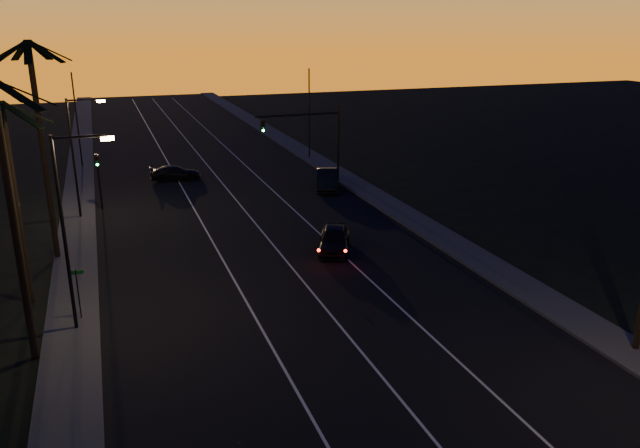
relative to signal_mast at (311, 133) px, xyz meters
name	(u,v)px	position (x,y,z in m)	size (l,w,h in m)	color
road	(258,236)	(-7.14, -9.99, -4.78)	(20.00, 170.00, 0.01)	black
sidewalk_left	(76,255)	(-18.34, -9.99, -4.70)	(2.40, 170.00, 0.16)	#383835
sidewalk_right	(410,218)	(4.06, -9.99, -4.70)	(2.40, 170.00, 0.16)	#383835
lane_stripe_left	(212,241)	(-10.14, -9.99, -4.76)	(0.12, 160.00, 0.01)	silver
lane_stripe_mid	(265,235)	(-6.64, -9.99, -4.76)	(0.12, 160.00, 0.01)	silver
lane_stripe_right	(315,229)	(-3.14, -9.99, -4.76)	(0.12, 160.00, 0.01)	silver
palm_near	(10,196)	(-19.74, -21.99, 2.29)	(4.25, 4.16, 11.53)	black
palm_mid	(13,181)	(-20.34, -15.99, 1.47)	(4.25, 4.16, 10.03)	black
palm_far	(40,131)	(-19.34, -9.99, 2.83)	(4.25, 4.16, 12.53)	black
streetlight_left_near	(69,219)	(-17.84, -19.99, 0.54)	(2.55, 0.26, 9.00)	black
streetlight_left_far	(77,148)	(-17.82, -1.99, 0.28)	(2.55, 0.26, 8.50)	black
street_sign	(78,288)	(-17.94, -18.99, -3.13)	(0.70, 0.06, 2.60)	black
signal_mast	(311,133)	(0.00, 0.00, 0.00)	(7.10, 0.41, 7.00)	black
signal_post	(98,171)	(-16.64, -0.01, -1.89)	(0.28, 0.37, 4.20)	black
far_pole_left	(77,121)	(-18.14, 15.01, -0.28)	(0.14, 0.14, 9.00)	black
far_pole_right	(309,114)	(3.86, 12.01, -0.28)	(0.14, 0.14, 9.00)	black
lead_car	(334,239)	(-3.36, -14.25, -4.01)	(3.58, 5.25, 1.52)	black
right_car	(327,179)	(1.33, -0.16, -3.95)	(3.29, 5.27, 1.64)	black
cross_car	(175,173)	(-10.29, 7.18, -4.13)	(4.57, 2.30, 1.27)	black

